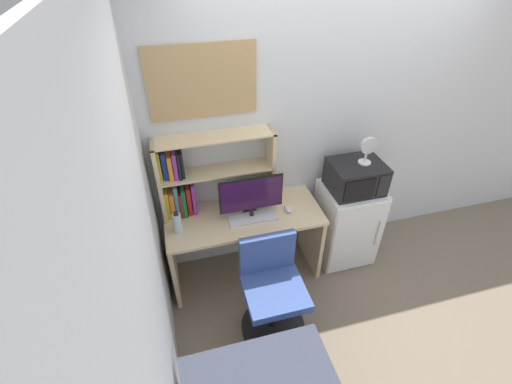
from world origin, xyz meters
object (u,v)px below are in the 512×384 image
hutch_bookshelf (196,177)px  mini_fridge (346,223)px  wall_corkboard (202,82)px  desk_fan (368,149)px  monitor (251,196)px  computer_mouse (288,209)px  keyboard (253,218)px  water_bottle (177,223)px  desk_chair (272,293)px  microwave (356,177)px

hutch_bookshelf → mini_fridge: size_ratio=1.16×
mini_fridge → wall_corkboard: bearing=167.0°
hutch_bookshelf → desk_fan: (1.42, -0.19, 0.16)m
monitor → desk_fan: bearing=1.2°
computer_mouse → wall_corkboard: size_ratio=0.12×
computer_mouse → desk_fan: bearing=2.3°
keyboard → desk_fan: 1.12m
computer_mouse → water_bottle: (-0.94, -0.01, 0.07)m
wall_corkboard → desk_chair: bearing=-71.0°
computer_mouse → desk_chair: (-0.31, -0.55, -0.36)m
monitor → water_bottle: (-0.62, -0.02, -0.13)m
keyboard → water_bottle: 0.63m
monitor → water_bottle: bearing=-178.3°
microwave → desk_fan: (0.06, -0.01, 0.27)m
wall_corkboard → mini_fridge: bearing=-13.0°
mini_fridge → desk_fan: desk_fan is taller
monitor → hutch_bookshelf: bearing=152.2°
desk_fan → desk_chair: 1.42m
computer_mouse → desk_fan: (0.69, 0.03, 0.48)m
keyboard → desk_chair: desk_chair is taller
desk_chair → monitor: bearing=92.2°
monitor → desk_fan: size_ratio=2.12×
water_bottle → mini_fridge: 1.63m
water_bottle → microwave: bearing=1.7°
desk_fan → desk_chair: bearing=-149.7°
computer_mouse → water_bottle: water_bottle is taller
computer_mouse → monitor: bearing=179.0°
hutch_bookshelf → monitor: 0.48m
computer_mouse → wall_corkboard: 1.27m
keyboard → computer_mouse: (0.32, 0.02, 0.01)m
hutch_bookshelf → monitor: bearing=-27.8°
hutch_bookshelf → wall_corkboard: 0.77m
wall_corkboard → hutch_bookshelf: bearing=-145.4°
monitor → keyboard: 0.21m
keyboard → wall_corkboard: wall_corkboard is taller
hutch_bookshelf → wall_corkboard: size_ratio=1.20×
computer_mouse → desk_chair: desk_chair is taller
water_bottle → desk_chair: size_ratio=0.23×
water_bottle → monitor: bearing=1.7°
computer_mouse → mini_fridge: mini_fridge is taller
computer_mouse → wall_corkboard: bearing=152.6°
hutch_bookshelf → keyboard: size_ratio=2.32×
water_bottle → microwave: 1.58m
computer_mouse → keyboard: bearing=-176.4°
computer_mouse → hutch_bookshelf: bearing=163.3°
computer_mouse → water_bottle: 0.95m
keyboard → water_bottle: bearing=179.3°
monitor → water_bottle: monitor is taller
water_bottle → wall_corkboard: size_ratio=0.25×
desk_chair → water_bottle: bearing=139.9°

